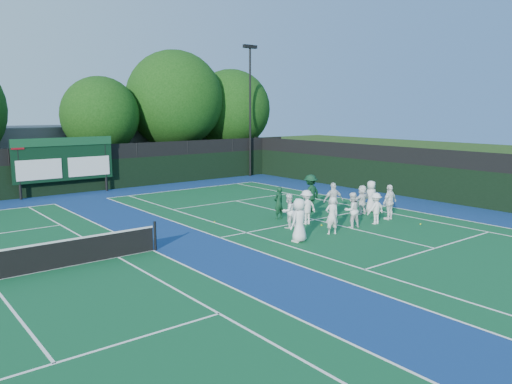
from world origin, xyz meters
TOP-DOWN VIEW (x-y plane):
  - ground at (0.00, 0.00)m, footprint 120.00×120.00m
  - court_apron at (-6.00, 1.00)m, footprint 34.00×32.00m
  - near_court at (0.00, 1.00)m, footprint 11.05×23.85m
  - back_fence at (-6.00, 16.00)m, footprint 34.00×0.08m
  - divider_fence_right at (9.00, 1.00)m, footprint 0.08×32.00m
  - scoreboard at (-7.01, 15.59)m, footprint 6.00×0.21m
  - clubhouse at (-2.00, 24.00)m, footprint 18.00×6.00m
  - light_pole_right at (7.50, 15.70)m, footprint 1.20×0.30m
  - tree_c at (-2.92, 19.58)m, footprint 5.49×5.49m
  - tree_d at (3.10, 19.58)m, footprint 7.58×7.58m
  - tree_e at (8.54, 19.58)m, footprint 6.65×6.65m
  - tennis_ball_0 at (-0.66, -0.10)m, footprint 0.07×0.07m
  - tennis_ball_2 at (3.05, -2.75)m, footprint 0.07×0.07m
  - tennis_ball_3 at (-4.09, 3.49)m, footprint 0.07×0.07m
  - tennis_ball_5 at (3.58, -0.04)m, footprint 0.07×0.07m
  - player_front_0 at (-3.37, -1.47)m, footprint 0.96×0.73m
  - player_front_1 at (-1.43, -1.43)m, footprint 0.68×0.56m
  - player_front_2 at (0.14, -1.15)m, footprint 0.86×0.72m
  - player_front_3 at (1.55, -1.35)m, footprint 0.99×0.63m
  - player_front_4 at (2.84, -1.17)m, footprint 1.03×0.49m
  - player_back_0 at (-2.09, 0.57)m, footprint 0.79×0.64m
  - player_back_1 at (-0.95, 0.61)m, footprint 1.08×0.69m
  - player_back_2 at (0.93, 0.68)m, footprint 1.11×0.75m
  - player_back_3 at (2.77, 0.45)m, footprint 1.41×0.54m
  - player_back_4 at (3.58, 0.54)m, footprint 0.89×0.67m
  - coach_left at (-1.23, 2.22)m, footprint 0.61×0.44m
  - coach_right at (1.14, 2.47)m, footprint 1.32×0.84m

SIDE VIEW (x-z plane):
  - ground at x=0.00m, z-range 0.00..0.00m
  - court_apron at x=-6.00m, z-range 0.00..0.01m
  - near_court at x=0.00m, z-range 0.01..0.01m
  - tennis_ball_0 at x=-0.66m, z-range 0.00..0.07m
  - tennis_ball_2 at x=3.05m, z-range 0.00..0.07m
  - tennis_ball_3 at x=-4.09m, z-range 0.00..0.07m
  - tennis_ball_5 at x=3.58m, z-range 0.00..0.07m
  - player_front_3 at x=1.55m, z-range 0.00..1.46m
  - player_back_3 at x=2.77m, z-range 0.00..1.49m
  - player_back_0 at x=-2.09m, z-range 0.00..1.54m
  - coach_left at x=-1.23m, z-range 0.00..1.57m
  - player_back_1 at x=-0.95m, z-range 0.00..1.59m
  - player_front_2 at x=0.14m, z-range 0.00..1.59m
  - player_front_1 at x=-1.43m, z-range 0.00..1.61m
  - player_back_4 at x=3.58m, z-range 0.00..1.63m
  - player_front_4 at x=2.84m, z-range 0.00..1.70m
  - player_back_2 at x=0.93m, z-range 0.00..1.75m
  - player_front_0 at x=-3.37m, z-range 0.00..1.76m
  - coach_right at x=1.14m, z-range 0.00..1.94m
  - back_fence at x=-6.00m, z-range -0.14..2.86m
  - divider_fence_right at x=9.00m, z-range -0.14..2.86m
  - clubhouse at x=-2.00m, z-range 0.00..4.00m
  - scoreboard at x=-7.01m, z-range 0.42..3.97m
  - tree_c at x=-2.92m, z-range 0.89..8.47m
  - tree_e at x=8.54m, z-range 0.81..9.43m
  - tree_d at x=3.10m, z-range 0.91..10.72m
  - light_pole_right at x=7.50m, z-range 1.24..11.36m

